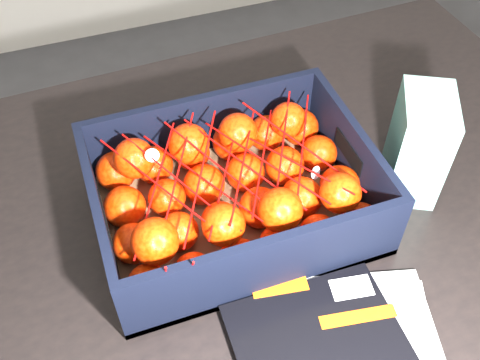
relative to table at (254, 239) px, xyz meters
name	(u,v)px	position (x,y,z in m)	size (l,w,h in m)	color
table	(254,239)	(0.00, 0.00, 0.00)	(1.23, 0.85, 0.75)	black
produce_crate	(233,199)	(-0.04, -0.01, 0.14)	(0.39, 0.29, 0.12)	brown
clementine_heap	(232,190)	(-0.04, -0.01, 0.15)	(0.37, 0.27, 0.11)	#F62B05
mesh_net	(229,172)	(-0.05, -0.02, 0.20)	(0.32, 0.26, 0.09)	#C30907
retail_carton	(418,145)	(0.24, -0.04, 0.18)	(0.07, 0.11, 0.17)	silver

